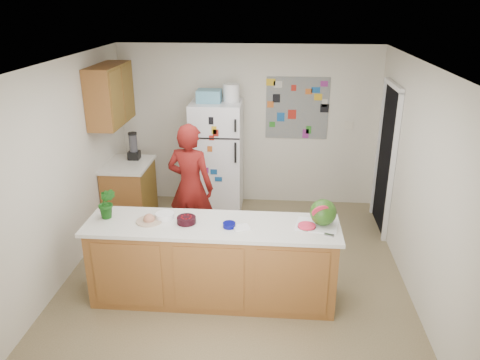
# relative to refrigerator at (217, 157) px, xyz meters

# --- Properties ---
(floor) EXTENTS (4.00, 4.50, 0.02)m
(floor) POSITION_rel_refrigerator_xyz_m (0.45, -1.88, -0.86)
(floor) COLOR brown
(floor) RESTS_ON ground
(wall_back) EXTENTS (4.00, 0.02, 2.50)m
(wall_back) POSITION_rel_refrigerator_xyz_m (0.45, 0.38, 0.40)
(wall_back) COLOR beige
(wall_back) RESTS_ON ground
(wall_left) EXTENTS (0.02, 4.50, 2.50)m
(wall_left) POSITION_rel_refrigerator_xyz_m (-1.56, -1.88, 0.40)
(wall_left) COLOR beige
(wall_left) RESTS_ON ground
(wall_right) EXTENTS (0.02, 4.50, 2.50)m
(wall_right) POSITION_rel_refrigerator_xyz_m (2.46, -1.88, 0.40)
(wall_right) COLOR beige
(wall_right) RESTS_ON ground
(ceiling) EXTENTS (4.00, 4.50, 0.02)m
(ceiling) POSITION_rel_refrigerator_xyz_m (0.45, -1.88, 1.66)
(ceiling) COLOR white
(ceiling) RESTS_ON wall_back
(doorway) EXTENTS (0.03, 0.85, 2.04)m
(doorway) POSITION_rel_refrigerator_xyz_m (2.44, -0.43, 0.17)
(doorway) COLOR black
(doorway) RESTS_ON ground
(peninsula_base) EXTENTS (2.60, 0.62, 0.88)m
(peninsula_base) POSITION_rel_refrigerator_xyz_m (0.25, -2.38, -0.41)
(peninsula_base) COLOR brown
(peninsula_base) RESTS_ON floor
(peninsula_top) EXTENTS (2.68, 0.70, 0.04)m
(peninsula_top) POSITION_rel_refrigerator_xyz_m (0.25, -2.38, 0.05)
(peninsula_top) COLOR silver
(peninsula_top) RESTS_ON peninsula_base
(side_counter_base) EXTENTS (0.60, 0.80, 0.86)m
(side_counter_base) POSITION_rel_refrigerator_xyz_m (-1.24, -0.53, -0.42)
(side_counter_base) COLOR brown
(side_counter_base) RESTS_ON floor
(side_counter_top) EXTENTS (0.64, 0.84, 0.04)m
(side_counter_top) POSITION_rel_refrigerator_xyz_m (-1.24, -0.53, 0.03)
(side_counter_top) COLOR silver
(side_counter_top) RESTS_ON side_counter_base
(upper_cabinets) EXTENTS (0.35, 1.00, 0.80)m
(upper_cabinets) POSITION_rel_refrigerator_xyz_m (-1.37, -0.58, 1.05)
(upper_cabinets) COLOR brown
(upper_cabinets) RESTS_ON wall_left
(refrigerator) EXTENTS (0.75, 0.70, 1.70)m
(refrigerator) POSITION_rel_refrigerator_xyz_m (0.00, 0.00, 0.00)
(refrigerator) COLOR silver
(refrigerator) RESTS_ON floor
(fridge_top_bin) EXTENTS (0.35, 0.28, 0.18)m
(fridge_top_bin) POSITION_rel_refrigerator_xyz_m (-0.10, 0.00, 0.94)
(fridge_top_bin) COLOR #5999B2
(fridge_top_bin) RESTS_ON refrigerator
(photo_collage) EXTENTS (0.95, 0.01, 0.95)m
(photo_collage) POSITION_rel_refrigerator_xyz_m (1.20, 0.36, 0.70)
(photo_collage) COLOR slate
(photo_collage) RESTS_ON wall_back
(person) EXTENTS (0.69, 0.54, 1.69)m
(person) POSITION_rel_refrigerator_xyz_m (-0.19, -1.22, -0.00)
(person) COLOR maroon
(person) RESTS_ON floor
(blender_appliance) EXTENTS (0.12, 0.12, 0.38)m
(blender_appliance) POSITION_rel_refrigerator_xyz_m (-1.19, -0.33, 0.24)
(blender_appliance) COLOR black
(blender_appliance) RESTS_ON side_counter_top
(cutting_board) EXTENTS (0.47, 0.39, 0.01)m
(cutting_board) POSITION_rel_refrigerator_xyz_m (1.34, -2.34, 0.08)
(cutting_board) COLOR silver
(cutting_board) RESTS_ON peninsula_top
(watermelon) EXTENTS (0.28, 0.28, 0.28)m
(watermelon) POSITION_rel_refrigerator_xyz_m (1.40, -2.32, 0.22)
(watermelon) COLOR #2A540E
(watermelon) RESTS_ON cutting_board
(watermelon_slice) EXTENTS (0.18, 0.18, 0.02)m
(watermelon_slice) POSITION_rel_refrigerator_xyz_m (1.24, -2.39, 0.09)
(watermelon_slice) COLOR red
(watermelon_slice) RESTS_ON cutting_board
(cherry_bowl) EXTENTS (0.23, 0.23, 0.07)m
(cherry_bowl) POSITION_rel_refrigerator_xyz_m (-0.02, -2.38, 0.11)
(cherry_bowl) COLOR black
(cherry_bowl) RESTS_ON peninsula_top
(white_bowl) EXTENTS (0.25, 0.25, 0.06)m
(white_bowl) POSITION_rel_refrigerator_xyz_m (-0.27, -2.29, 0.10)
(white_bowl) COLOR white
(white_bowl) RESTS_ON peninsula_top
(cobalt_bowl) EXTENTS (0.14, 0.14, 0.05)m
(cobalt_bowl) POSITION_rel_refrigerator_xyz_m (0.44, -2.44, 0.10)
(cobalt_bowl) COLOR #030558
(cobalt_bowl) RESTS_ON peninsula_top
(plate) EXTENTS (0.33, 0.33, 0.02)m
(plate) POSITION_rel_refrigerator_xyz_m (-0.42, -2.39, 0.08)
(plate) COLOR tan
(plate) RESTS_ON peninsula_top
(paper_towel) EXTENTS (0.20, 0.19, 0.02)m
(paper_towel) POSITION_rel_refrigerator_xyz_m (0.57, -2.46, 0.08)
(paper_towel) COLOR white
(paper_towel) RESTS_ON peninsula_top
(keys) EXTENTS (0.10, 0.07, 0.01)m
(keys) POSITION_rel_refrigerator_xyz_m (1.45, -2.54, 0.08)
(keys) COLOR gray
(keys) RESTS_ON peninsula_top
(potted_plant) EXTENTS (0.19, 0.16, 0.35)m
(potted_plant) POSITION_rel_refrigerator_xyz_m (-0.88, -2.33, 0.25)
(potted_plant) COLOR #0F420C
(potted_plant) RESTS_ON peninsula_top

